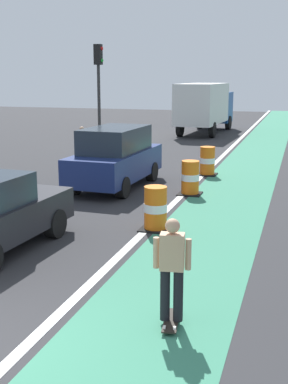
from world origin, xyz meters
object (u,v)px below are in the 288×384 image
(traffic_barrel_mid, at_px, (190,178))
(delivery_truck_down_block, at_px, (205,105))
(traffic_barrel_back, at_px, (207,161))
(pedestrian_crossing, at_px, (82,144))
(skateboarder_on_lane, at_px, (172,269))
(parked_suv_second, at_px, (115,157))
(traffic_light_corner, at_px, (99,81))
(traffic_barrel_front, at_px, (155,209))

(traffic_barrel_mid, xyz_separation_m, delivery_truck_down_block, (-2.85, 17.71, 1.31))
(traffic_barrel_back, distance_m, pedestrian_crossing, 5.67)
(skateboarder_on_lane, relative_size, pedestrian_crossing, 1.05)
(delivery_truck_down_block, xyz_separation_m, pedestrian_crossing, (-2.80, -13.40, -0.98))
(delivery_truck_down_block, bearing_deg, traffic_barrel_mid, -80.84)
(parked_suv_second, relative_size, traffic_barrel_back, 4.28)
(traffic_barrel_mid, bearing_deg, parked_suv_second, 173.07)
(skateboarder_on_lane, distance_m, traffic_light_corner, 17.01)
(delivery_truck_down_block, bearing_deg, traffic_barrel_front, -82.52)
(pedestrian_crossing, bearing_deg, traffic_barrel_mid, -37.27)
(traffic_barrel_back, height_order, traffic_light_corner, traffic_light_corner)
(traffic_barrel_front, relative_size, traffic_light_corner, 0.21)
(parked_suv_second, distance_m, traffic_barrel_front, 5.11)
(traffic_barrel_mid, distance_m, pedestrian_crossing, 7.11)
(delivery_truck_down_block, distance_m, pedestrian_crossing, 13.73)
(skateboarder_on_lane, relative_size, traffic_barrel_mid, 1.55)
(parked_suv_second, xyz_separation_m, traffic_barrel_back, (2.59, 3.09, -0.50))
(parked_suv_second, relative_size, pedestrian_crossing, 2.90)
(pedestrian_crossing, bearing_deg, delivery_truck_down_block, 78.21)
(traffic_barrel_front, bearing_deg, traffic_light_corner, 118.60)
(pedestrian_crossing, bearing_deg, parked_suv_second, -53.01)
(delivery_truck_down_block, height_order, pedestrian_crossing, delivery_truck_down_block)
(skateboarder_on_lane, xyz_separation_m, pedestrian_crossing, (-7.25, 13.00, -0.05))
(parked_suv_second, height_order, delivery_truck_down_block, delivery_truck_down_block)
(traffic_barrel_front, bearing_deg, traffic_barrel_mid, 89.95)
(skateboarder_on_lane, relative_size, parked_suv_second, 0.36)
(traffic_barrel_mid, bearing_deg, skateboarder_on_lane, -79.63)
(traffic_barrel_mid, relative_size, traffic_barrel_back, 1.00)
(parked_suv_second, distance_m, traffic_light_corner, 7.27)
(traffic_barrel_front, bearing_deg, traffic_barrel_back, 90.49)
(traffic_barrel_back, relative_size, pedestrian_crossing, 0.68)
(delivery_truck_down_block, bearing_deg, parked_suv_second, -89.34)
(delivery_truck_down_block, bearing_deg, skateboarder_on_lane, -80.44)
(traffic_barrel_mid, bearing_deg, traffic_light_corner, 131.53)
(traffic_barrel_front, bearing_deg, delivery_truck_down_block, 97.48)
(pedestrian_crossing, bearing_deg, traffic_light_corner, 91.36)
(skateboarder_on_lane, distance_m, delivery_truck_down_block, 26.80)
(traffic_barrel_mid, bearing_deg, pedestrian_crossing, 142.73)
(skateboarder_on_lane, bearing_deg, parked_suv_second, 115.21)
(skateboarder_on_lane, xyz_separation_m, traffic_light_corner, (-7.30, 15.14, 2.59))
(pedestrian_crossing, bearing_deg, traffic_barrel_front, -55.81)
(traffic_barrel_mid, bearing_deg, traffic_barrel_back, 91.13)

